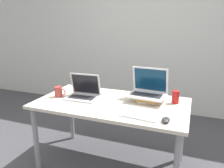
{
  "coord_description": "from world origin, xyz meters",
  "views": [
    {
      "loc": [
        0.72,
        -1.46,
        1.43
      ],
      "look_at": [
        0.01,
        0.4,
        0.88
      ],
      "focal_mm": 35.0,
      "sensor_mm": 36.0,
      "label": 1
    }
  ],
  "objects_px": {
    "book_stack": "(148,98)",
    "mug": "(59,92)",
    "laptop_on_books": "(148,90)",
    "wireless_keyboard": "(139,116)",
    "mouse": "(166,120)",
    "soda_can": "(175,97)",
    "laptop_left": "(83,93)"
  },
  "relations": [
    {
      "from": "book_stack",
      "to": "mug",
      "type": "relative_size",
      "value": 2.04
    },
    {
      "from": "book_stack",
      "to": "soda_can",
      "type": "bearing_deg",
      "value": 8.97
    },
    {
      "from": "laptop_left",
      "to": "soda_can",
      "type": "bearing_deg",
      "value": 10.65
    },
    {
      "from": "laptop_on_books",
      "to": "soda_can",
      "type": "distance_m",
      "value": 0.27
    },
    {
      "from": "laptop_on_books",
      "to": "wireless_keyboard",
      "type": "xyz_separation_m",
      "value": [
        0.02,
        -0.41,
        -0.1
      ]
    },
    {
      "from": "wireless_keyboard",
      "to": "mug",
      "type": "relative_size",
      "value": 2.55
    },
    {
      "from": "wireless_keyboard",
      "to": "book_stack",
      "type": "bearing_deg",
      "value": 91.39
    },
    {
      "from": "book_stack",
      "to": "laptop_on_books",
      "type": "xyz_separation_m",
      "value": [
        -0.01,
        0.02,
        0.08
      ]
    },
    {
      "from": "soda_can",
      "to": "laptop_left",
      "type": "bearing_deg",
      "value": -169.35
    },
    {
      "from": "laptop_left",
      "to": "soda_can",
      "type": "distance_m",
      "value": 0.91
    },
    {
      "from": "book_stack",
      "to": "wireless_keyboard",
      "type": "height_order",
      "value": "book_stack"
    },
    {
      "from": "laptop_left",
      "to": "laptop_on_books",
      "type": "xyz_separation_m",
      "value": [
        0.63,
        0.15,
        0.06
      ]
    },
    {
      "from": "laptop_left",
      "to": "laptop_on_books",
      "type": "bearing_deg",
      "value": 13.37
    },
    {
      "from": "wireless_keyboard",
      "to": "soda_can",
      "type": "distance_m",
      "value": 0.5
    },
    {
      "from": "mouse",
      "to": "soda_can",
      "type": "distance_m",
      "value": 0.45
    },
    {
      "from": "laptop_on_books",
      "to": "mouse",
      "type": "distance_m",
      "value": 0.5
    },
    {
      "from": "laptop_on_books",
      "to": "mug",
      "type": "xyz_separation_m",
      "value": [
        -0.88,
        -0.21,
        -0.05
      ]
    },
    {
      "from": "book_stack",
      "to": "wireless_keyboard",
      "type": "bearing_deg",
      "value": -88.61
    },
    {
      "from": "laptop_on_books",
      "to": "book_stack",
      "type": "bearing_deg",
      "value": -67.29
    },
    {
      "from": "laptop_on_books",
      "to": "soda_can",
      "type": "relative_size",
      "value": 3.03
    },
    {
      "from": "mouse",
      "to": "soda_can",
      "type": "xyz_separation_m",
      "value": [
        0.03,
        0.45,
        0.04
      ]
    },
    {
      "from": "laptop_on_books",
      "to": "mouse",
      "type": "relative_size",
      "value": 3.52
    },
    {
      "from": "book_stack",
      "to": "mouse",
      "type": "distance_m",
      "value": 0.47
    },
    {
      "from": "book_stack",
      "to": "soda_can",
      "type": "xyz_separation_m",
      "value": [
        0.25,
        0.04,
        0.03
      ]
    },
    {
      "from": "laptop_left",
      "to": "mouse",
      "type": "distance_m",
      "value": 0.91
    },
    {
      "from": "laptop_on_books",
      "to": "wireless_keyboard",
      "type": "height_order",
      "value": "laptop_on_books"
    },
    {
      "from": "book_stack",
      "to": "laptop_left",
      "type": "bearing_deg",
      "value": -168.69
    },
    {
      "from": "laptop_left",
      "to": "mouse",
      "type": "xyz_separation_m",
      "value": [
        0.86,
        -0.28,
        -0.03
      ]
    },
    {
      "from": "mouse",
      "to": "book_stack",
      "type": "bearing_deg",
      "value": 118.7
    },
    {
      "from": "laptop_left",
      "to": "wireless_keyboard",
      "type": "height_order",
      "value": "laptop_left"
    },
    {
      "from": "laptop_left",
      "to": "wireless_keyboard",
      "type": "xyz_separation_m",
      "value": [
        0.65,
        -0.26,
        -0.04
      ]
    },
    {
      "from": "laptop_on_books",
      "to": "soda_can",
      "type": "xyz_separation_m",
      "value": [
        0.26,
        0.02,
        -0.05
      ]
    }
  ]
}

